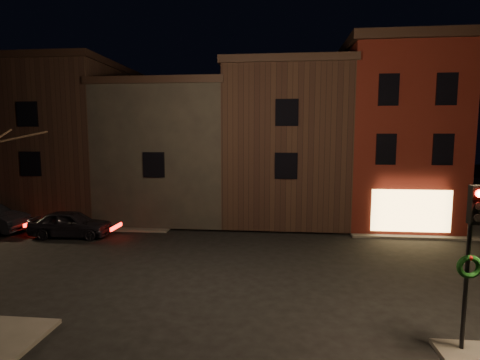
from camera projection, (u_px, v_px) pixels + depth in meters
The scene contains 8 objects.
ground at pixel (250, 268), 15.07m from camera, with size 120.00×120.00×0.00m, color black.
sidewalk_far_left at pixel (63, 190), 36.85m from camera, with size 30.00×30.00×0.12m, color #2D2B28.
corner_building at pixel (391, 134), 23.00m from camera, with size 6.50×8.50×10.50m.
row_building_a at pixel (285, 143), 24.73m from camera, with size 7.30×10.30×9.40m.
row_building_b at pixel (178, 150), 25.53m from camera, with size 7.80×10.30×8.40m.
row_building_c at pixel (77, 139), 26.17m from camera, with size 7.30×10.30×9.90m.
traffic_signal at pixel (471, 243), 8.74m from camera, with size 0.58×0.38×4.05m.
parked_car_a at pixel (71, 224), 19.68m from camera, with size 1.67×4.16×1.42m, color black.
Camera 1 is at (1.08, -14.52, 5.28)m, focal length 28.00 mm.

